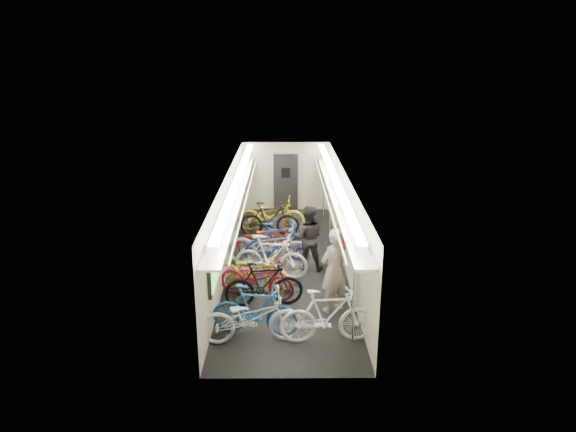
{
  "coord_description": "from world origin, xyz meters",
  "views": [
    {
      "loc": [
        -0.05,
        -12.5,
        5.27
      ],
      "look_at": [
        0.04,
        0.56,
        1.15
      ],
      "focal_mm": 32.0,
      "sensor_mm": 36.0,
      "label": 1
    }
  ],
  "objects_px": {
    "passenger_mid": "(308,238)",
    "backpack": "(339,241)",
    "bicycle_0": "(252,318)",
    "bicycle_1": "(255,310)",
    "passenger_near": "(334,270)"
  },
  "relations": [
    {
      "from": "bicycle_1",
      "to": "passenger_mid",
      "type": "bearing_deg",
      "value": -10.1
    },
    {
      "from": "passenger_near",
      "to": "backpack",
      "type": "distance_m",
      "value": 0.89
    },
    {
      "from": "passenger_near",
      "to": "passenger_mid",
      "type": "xyz_separation_m",
      "value": [
        -0.44,
        2.22,
        -0.08
      ]
    },
    {
      "from": "passenger_mid",
      "to": "backpack",
      "type": "distance_m",
      "value": 1.61
    },
    {
      "from": "passenger_near",
      "to": "backpack",
      "type": "xyz_separation_m",
      "value": [
        0.18,
        0.8,
        0.35
      ]
    },
    {
      "from": "bicycle_1",
      "to": "passenger_mid",
      "type": "xyz_separation_m",
      "value": [
        1.16,
        3.22,
        0.32
      ]
    },
    {
      "from": "passenger_mid",
      "to": "backpack",
      "type": "xyz_separation_m",
      "value": [
        0.62,
        -1.42,
        0.44
      ]
    },
    {
      "from": "passenger_near",
      "to": "bicycle_1",
      "type": "bearing_deg",
      "value": -4.25
    },
    {
      "from": "bicycle_1",
      "to": "passenger_near",
      "type": "xyz_separation_m",
      "value": [
        1.6,
        1.0,
        0.4
      ]
    },
    {
      "from": "passenger_mid",
      "to": "backpack",
      "type": "relative_size",
      "value": 4.44
    },
    {
      "from": "bicycle_1",
      "to": "passenger_near",
      "type": "bearing_deg",
      "value": -48.3
    },
    {
      "from": "bicycle_0",
      "to": "bicycle_1",
      "type": "height_order",
      "value": "bicycle_1"
    },
    {
      "from": "bicycle_0",
      "to": "bicycle_1",
      "type": "distance_m",
      "value": 0.28
    },
    {
      "from": "backpack",
      "to": "bicycle_0",
      "type": "bearing_deg",
      "value": -151.78
    },
    {
      "from": "passenger_near",
      "to": "passenger_mid",
      "type": "relative_size",
      "value": 1.1
    }
  ]
}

